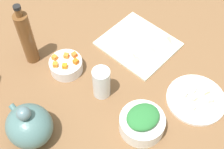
{
  "coord_description": "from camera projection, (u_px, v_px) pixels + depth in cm",
  "views": [
    {
      "loc": [
        -47.17,
        49.18,
        100.7
      ],
      "look_at": [
        0.0,
        0.0,
        8.0
      ],
      "focal_mm": 49.56,
      "sensor_mm": 36.0,
      "label": 1
    }
  ],
  "objects": [
    {
      "name": "tabletop",
      "position": [
        112.0,
        84.0,
        1.2
      ],
      "size": [
        190.0,
        190.0,
        3.0
      ],
      "primitive_type": "cube",
      "color": "brown",
      "rests_on": "ground"
    },
    {
      "name": "cutting_board",
      "position": [
        138.0,
        44.0,
        1.3
      ],
      "size": [
        29.05,
        26.23,
        1.0
      ],
      "primitive_type": "cube",
      "rotation": [
        0.0,
        0.0,
        0.01
      ],
      "color": "silver",
      "rests_on": "tabletop"
    },
    {
      "name": "plate_tofu",
      "position": [
        196.0,
        99.0,
        1.14
      ],
      "size": [
        21.8,
        21.8,
        1.2
      ],
      "primitive_type": "cylinder",
      "color": "white",
      "rests_on": "tabletop"
    },
    {
      "name": "bowl_greens",
      "position": [
        142.0,
        124.0,
        1.05
      ],
      "size": [
        15.53,
        15.53,
        6.12
      ],
      "primitive_type": "cylinder",
      "color": "white",
      "rests_on": "tabletop"
    },
    {
      "name": "bowl_carrots",
      "position": [
        66.0,
        66.0,
        1.21
      ],
      "size": [
        12.8,
        12.8,
        5.05
      ],
      "primitive_type": "cylinder",
      "color": "white",
      "rests_on": "tabletop"
    },
    {
      "name": "teapot",
      "position": [
        29.0,
        125.0,
        1.01
      ],
      "size": [
        17.66,
        15.03,
        16.8
      ],
      "color": "slate",
      "rests_on": "tabletop"
    },
    {
      "name": "bottle_2",
      "position": [
        27.0,
        38.0,
        1.16
      ],
      "size": [
        5.35,
        5.35,
        27.86
      ],
      "color": "brown",
      "rests_on": "tabletop"
    },
    {
      "name": "drinking_glass_0",
      "position": [
        101.0,
        83.0,
        1.11
      ],
      "size": [
        6.48,
        6.48,
        12.99
      ],
      "primitive_type": "cylinder",
      "color": "white",
      "rests_on": "tabletop"
    },
    {
      "name": "carrot_cube_0",
      "position": [
        65.0,
        66.0,
        1.16
      ],
      "size": [
        2.53,
        2.53,
        1.8
      ],
      "primitive_type": "cube",
      "rotation": [
        0.0,
        0.0,
        2.25
      ],
      "color": "orange",
      "rests_on": "bowl_carrots"
    },
    {
      "name": "carrot_cube_1",
      "position": [
        74.0,
        55.0,
        1.19
      ],
      "size": [
        1.99,
        1.99,
        1.8
      ],
      "primitive_type": "cube",
      "rotation": [
        0.0,
        0.0,
        1.46
      ],
      "color": "orange",
      "rests_on": "bowl_carrots"
    },
    {
      "name": "carrot_cube_2",
      "position": [
        55.0,
        57.0,
        1.19
      ],
      "size": [
        2.13,
        2.13,
        1.8
      ],
      "primitive_type": "cube",
      "rotation": [
        0.0,
        0.0,
        1.78
      ],
      "color": "orange",
      "rests_on": "bowl_carrots"
    },
    {
      "name": "carrot_cube_3",
      "position": [
        66.0,
        56.0,
        1.19
      ],
      "size": [
        2.49,
        2.49,
        1.8
      ],
      "primitive_type": "cube",
      "rotation": [
        0.0,
        0.0,
        2.14
      ],
      "color": "orange",
      "rests_on": "bowl_carrots"
    },
    {
      "name": "carrot_cube_4",
      "position": [
        55.0,
        65.0,
        1.17
      ],
      "size": [
        2.55,
        2.55,
        1.8
      ],
      "primitive_type": "cube",
      "rotation": [
        0.0,
        0.0,
        0.8
      ],
      "color": "orange",
      "rests_on": "bowl_carrots"
    },
    {
      "name": "carrot_cube_5",
      "position": [
        76.0,
        62.0,
        1.17
      ],
      "size": [
        1.98,
        1.98,
        1.8
      ],
      "primitive_type": "cube",
      "rotation": [
        0.0,
        0.0,
        1.68
      ],
      "color": "orange",
      "rests_on": "bowl_carrots"
    },
    {
      "name": "chopped_greens_mound",
      "position": [
        143.0,
        117.0,
        1.01
      ],
      "size": [
        11.82,
        13.32,
        3.35
      ],
      "primitive_type": "ellipsoid",
      "rotation": [
        0.0,
        0.0,
        1.37
      ],
      "color": "#2C7537",
      "rests_on": "bowl_greens"
    },
    {
      "name": "tofu_cube_0",
      "position": [
        206.0,
        91.0,
        1.14
      ],
      "size": [
        2.9,
        2.9,
        2.2
      ],
      "primitive_type": "cube",
      "rotation": [
        0.0,
        0.0,
        2.73
      ],
      "color": "#EAF1CC",
      "rests_on": "plate_tofu"
    },
    {
      "name": "tofu_cube_1",
      "position": [
        193.0,
        98.0,
        1.12
      ],
      "size": [
        2.56,
        2.56,
        2.2
      ],
      "primitive_type": "cube",
      "rotation": [
        0.0,
        0.0,
        1.39
      ],
      "color": "silver",
      "rests_on": "plate_tofu"
    },
    {
      "name": "tofu_cube_2",
      "position": [
        193.0,
        89.0,
        1.14
      ],
      "size": [
        2.58,
        2.58,
        2.2
      ],
      "primitive_type": "cube",
      "rotation": [
        0.0,
        0.0,
        1.76
      ],
      "color": "white",
      "rests_on": "plate_tofu"
    },
    {
      "name": "tofu_cube_3",
      "position": [
        192.0,
        107.0,
        1.1
      ],
      "size": [
        2.59,
        2.59,
        2.2
      ],
      "primitive_type": "cube",
      "rotation": [
        0.0,
        0.0,
        0.2
      ],
      "color": "white",
      "rests_on": "plate_tofu"
    },
    {
      "name": "tofu_cube_4",
      "position": [
        210.0,
        99.0,
        1.12
      ],
      "size": [
        2.99,
        2.99,
        2.2
      ],
      "primitive_type": "cube",
      "rotation": [
        0.0,
        0.0,
        1.06
      ],
      "color": "#F7E3CC",
      "rests_on": "plate_tofu"
    },
    {
      "name": "tofu_cube_5",
      "position": [
        184.0,
        94.0,
        1.13
      ],
      "size": [
        2.43,
        2.43,
        2.2
      ],
      "primitive_type": "cube",
      "rotation": [
        0.0,
        0.0,
        1.68
      ],
      "color": "silver",
      "rests_on": "plate_tofu"
    },
    {
      "name": "dumpling_0",
      "position": [
        133.0,
        58.0,
        1.23
      ],
      "size": [
        7.88,
        7.8,
        3.15
      ],
      "primitive_type": "pyramid",
      "rotation": [
        0.0,
        0.0,
        5.58
      ],
      "color": "beige",
      "rests_on": "cutting_board"
    },
    {
      "name": "dumpling_1",
      "position": [
        150.0,
        49.0,
        1.26
      ],
      "size": [
        6.99,
        7.01,
        2.87
      ],
      "primitive_type": "pyramid",
      "rotation": [
        0.0,
        0.0,
        0.84
      ],
      "color": "beige",
      "rests_on": "cutting_board"
    },
    {
      "name": "dumpling_2",
      "position": [
        166.0,
        40.0,
        1.29
      ],
      "size": [
        5.51,
        5.66,
        2.42
      ],
      "primitive_type": "pyramid",
      "rotation": [
        0.0,
        0.0,
        4.75
      ],
      "color": "beige",
      "rests_on": "cutting_board"
    },
    {
      "name": "dumpling_3",
      "position": [
        113.0,
        42.0,
        1.28
      ],
      "size": [
        6.62,
        6.62,
        2.43
      ],
      "primitive_type": "pyramid",
      "rotation": [
        0.0,
        0.0,
        2.34
      ],
      "color": "beige",
      "rests_on": "cutting_board"
    },
    {
      "name": "dumpling_4",
      "position": [
        143.0,
        29.0,
        1.33
      ],
      "size": [
        5.95,
        5.98,
        2.44
      ],
      "primitive_type": "pyramid",
      "rotation": [
        0.0,
        0.0,
        2.27
      ],
      "color": "beige",
      "rests_on": "cutting_board"
    }
  ]
}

